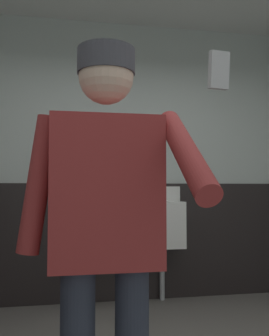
# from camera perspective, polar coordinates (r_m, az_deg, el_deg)

# --- Properties ---
(wall_back) EXTENTS (4.18, 0.12, 2.87)m
(wall_back) POSITION_cam_1_polar(r_m,az_deg,el_deg) (3.89, -1.20, 1.32)
(wall_back) COLOR silver
(wall_back) RESTS_ON ground_plane
(wainscot_band_back) EXTENTS (3.58, 0.03, 1.18)m
(wainscot_band_back) POSITION_cam_1_polar(r_m,az_deg,el_deg) (3.84, -1.03, -11.25)
(wainscot_band_back) COLOR black
(wainscot_band_back) RESTS_ON ground_plane
(urinal_left) EXTENTS (0.40, 0.34, 1.24)m
(urinal_left) POSITION_cam_1_polar(r_m,az_deg,el_deg) (3.63, -7.05, -8.73)
(urinal_left) COLOR white
(urinal_left) RESTS_ON ground_plane
(urinal_middle) EXTENTS (0.40, 0.34, 1.24)m
(urinal_middle) POSITION_cam_1_polar(r_m,az_deg,el_deg) (3.75, 4.61, -8.56)
(urinal_middle) COLOR white
(urinal_middle) RESTS_ON ground_plane
(privacy_divider_panel) EXTENTS (0.04, 0.40, 0.90)m
(privacy_divider_panel) POSITION_cam_1_polar(r_m,az_deg,el_deg) (3.59, -0.94, -6.04)
(privacy_divider_panel) COLOR #4C4C51
(person) EXTENTS (0.67, 0.60, 1.71)m
(person) POSITION_cam_1_polar(r_m,az_deg,el_deg) (1.52, -4.45, -7.44)
(person) COLOR #2D3342
(person) RESTS_ON ground_plane
(cell_phone) EXTENTS (0.06, 0.04, 0.11)m
(cell_phone) POSITION_cam_1_polar(r_m,az_deg,el_deg) (1.15, 12.90, 14.49)
(cell_phone) COLOR silver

